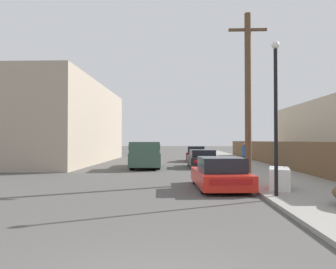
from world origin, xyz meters
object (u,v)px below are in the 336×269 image
object	(u,v)px
street_lamp	(276,106)
pedestrian	(244,155)
car_parked_mid	(202,159)
pickup_truck	(145,155)
parked_sports_car_red	(220,174)
utility_pole	(248,93)
discarded_fridge	(279,178)
car_parked_far	(196,154)

from	to	relation	value
street_lamp	pedestrian	bearing A→B (deg)	84.26
car_parked_mid	pickup_truck	world-z (taller)	pickup_truck
car_parked_mid	street_lamp	xyz separation A→B (m)	(1.52, -12.73, 2.42)
parked_sports_car_red	street_lamp	distance (m)	3.71
car_parked_mid	street_lamp	bearing A→B (deg)	-85.70
utility_pole	pedestrian	world-z (taller)	utility_pole
utility_pole	car_parked_mid	bearing A→B (deg)	101.55
discarded_fridge	street_lamp	distance (m)	3.03
pedestrian	pickup_truck	bearing A→B (deg)	167.69
utility_pole	pedestrian	bearing A→B (deg)	80.54
parked_sports_car_red	utility_pole	distance (m)	4.62
discarded_fridge	car_parked_mid	bearing A→B (deg)	116.39
pickup_truck	discarded_fridge	bearing A→B (deg)	116.24
pickup_truck	parked_sports_car_red	bearing A→B (deg)	108.29
discarded_fridge	pedestrian	world-z (taller)	pedestrian
street_lamp	pickup_truck	bearing A→B (deg)	114.74
car_parked_mid	car_parked_far	distance (m)	6.85
pickup_truck	pedestrian	xyz separation A→B (m)	(6.54, -1.43, 0.06)
car_parked_mid	discarded_fridge	bearing A→B (deg)	-81.85
street_lamp	utility_pole	bearing A→B (deg)	88.78
utility_pole	street_lamp	bearing A→B (deg)	-91.22
car_parked_far	car_parked_mid	bearing A→B (deg)	-85.51
parked_sports_car_red	pickup_truck	size ratio (longest dim) A/B	0.74
parked_sports_car_red	pedestrian	size ratio (longest dim) A/B	2.57
discarded_fridge	street_lamp	bearing A→B (deg)	-94.30
parked_sports_car_red	discarded_fridge	bearing A→B (deg)	-23.43
street_lamp	car_parked_mid	bearing A→B (deg)	96.82
utility_pole	street_lamp	xyz separation A→B (m)	(-0.10, -4.78, -1.12)
car_parked_mid	car_parked_far	world-z (taller)	car_parked_far
parked_sports_car_red	car_parked_far	xyz separation A→B (m)	(-0.03, 17.25, 0.08)
pickup_truck	car_parked_mid	bearing A→B (deg)	-172.51
utility_pole	parked_sports_car_red	bearing A→B (deg)	-123.71
discarded_fridge	utility_pole	xyz separation A→B (m)	(-0.48, 3.19, 3.63)
utility_pole	discarded_fridge	bearing A→B (deg)	-81.54
utility_pole	street_lamp	size ratio (longest dim) A/B	1.55
parked_sports_car_red	car_parked_far	size ratio (longest dim) A/B	0.95
discarded_fridge	car_parked_mid	world-z (taller)	car_parked_mid
car_parked_far	pedestrian	world-z (taller)	pedestrian
pedestrian	street_lamp	bearing A→B (deg)	-95.74
pedestrian	utility_pole	bearing A→B (deg)	-99.46
car_parked_mid	pedestrian	size ratio (longest dim) A/B	2.60
car_parked_far	utility_pole	bearing A→B (deg)	-79.41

